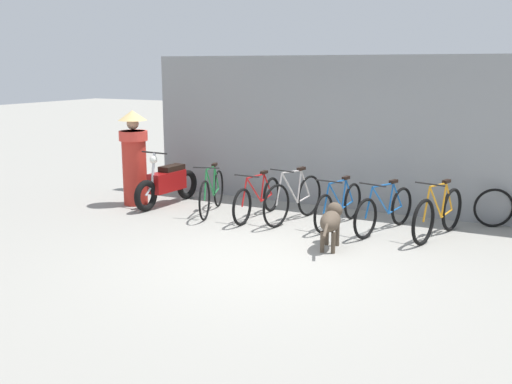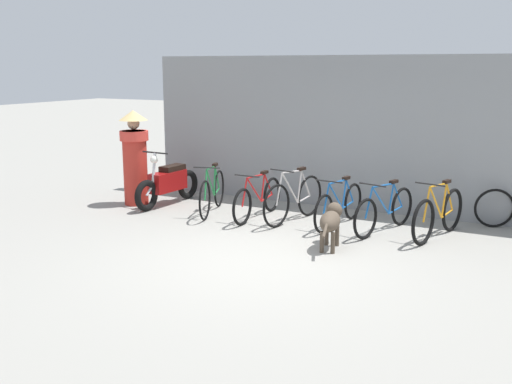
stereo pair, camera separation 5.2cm
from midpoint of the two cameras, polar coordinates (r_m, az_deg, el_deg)
ground_plane at (r=8.20m, az=0.89°, el=-6.33°), size 60.00×60.00×0.00m
shop_wall_back at (r=10.99m, az=8.94°, el=5.57°), size 8.02×0.20×2.76m
bicycle_0 at (r=10.62m, az=-4.05°, el=-0.04°), size 0.61×1.64×0.89m
bicycle_1 at (r=10.25m, az=0.32°, el=-0.67°), size 0.46×1.72×0.81m
bicycle_2 at (r=10.03m, az=3.77°, el=-0.69°), size 0.46×1.67×0.93m
bicycle_3 at (r=9.84m, az=8.07°, el=-1.30°), size 0.46×1.68×0.81m
bicycle_4 at (r=9.61m, az=12.29°, el=-1.76°), size 0.57×1.68×0.83m
bicycle_5 at (r=9.48m, az=17.13°, el=-2.06°), size 0.53×1.67×0.90m
motorcycle at (r=11.34m, az=-8.27°, el=0.82°), size 0.58×1.79×1.04m
stray_dog at (r=8.63m, az=7.33°, el=-2.68°), size 0.41×1.08×0.60m
person_in_robes at (r=11.40m, az=-11.34°, el=3.42°), size 0.74×0.74×1.77m
spare_tire_right at (r=10.39m, az=21.89°, el=-1.44°), size 0.61×0.27×0.64m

